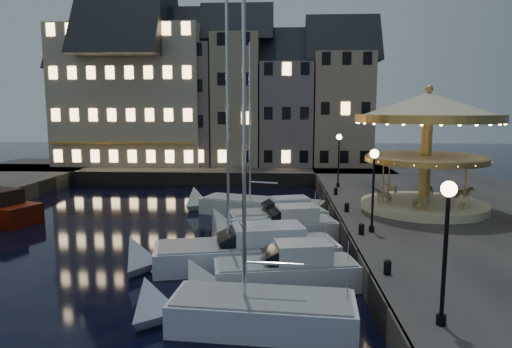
# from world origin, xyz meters

# --- Properties ---
(ground) EXTENTS (160.00, 160.00, 0.00)m
(ground) POSITION_xyz_m (0.00, 0.00, 0.00)
(ground) COLOR black
(ground) RESTS_ON ground
(quay_east) EXTENTS (16.00, 56.00, 1.30)m
(quay_east) POSITION_xyz_m (14.00, 6.00, 0.65)
(quay_east) COLOR #474442
(quay_east) RESTS_ON ground
(quay_north) EXTENTS (44.00, 12.00, 1.30)m
(quay_north) POSITION_xyz_m (-8.00, 28.00, 0.65)
(quay_north) COLOR #474442
(quay_north) RESTS_ON ground
(quaywall_e) EXTENTS (0.15, 44.00, 1.30)m
(quaywall_e) POSITION_xyz_m (6.00, 6.00, 0.65)
(quaywall_e) COLOR #47423A
(quaywall_e) RESTS_ON ground
(quaywall_n) EXTENTS (48.00, 0.15, 1.30)m
(quaywall_n) POSITION_xyz_m (-6.00, 22.00, 0.65)
(quaywall_n) COLOR #47423A
(quaywall_n) RESTS_ON ground
(streetlamp_a) EXTENTS (0.44, 0.44, 4.17)m
(streetlamp_a) POSITION_xyz_m (7.20, -9.00, 4.02)
(streetlamp_a) COLOR black
(streetlamp_a) RESTS_ON quay_east
(streetlamp_b) EXTENTS (0.44, 0.44, 4.17)m
(streetlamp_b) POSITION_xyz_m (7.20, 1.00, 4.02)
(streetlamp_b) COLOR black
(streetlamp_b) RESTS_ON quay_east
(streetlamp_c) EXTENTS (0.44, 0.44, 4.17)m
(streetlamp_c) POSITION_xyz_m (7.20, 14.50, 4.02)
(streetlamp_c) COLOR black
(streetlamp_c) RESTS_ON quay_east
(bollard_a) EXTENTS (0.30, 0.30, 0.57)m
(bollard_a) POSITION_xyz_m (6.60, -5.00, 1.60)
(bollard_a) COLOR black
(bollard_a) RESTS_ON quay_east
(bollard_b) EXTENTS (0.30, 0.30, 0.57)m
(bollard_b) POSITION_xyz_m (6.60, 0.50, 1.60)
(bollard_b) COLOR black
(bollard_b) RESTS_ON quay_east
(bollard_c) EXTENTS (0.30, 0.30, 0.57)m
(bollard_c) POSITION_xyz_m (6.60, 5.50, 1.60)
(bollard_c) COLOR black
(bollard_c) RESTS_ON quay_east
(bollard_d) EXTENTS (0.30, 0.30, 0.57)m
(bollard_d) POSITION_xyz_m (6.60, 11.00, 1.60)
(bollard_d) COLOR black
(bollard_d) RESTS_ON quay_east
(townhouse_na) EXTENTS (5.50, 8.00, 12.80)m
(townhouse_na) POSITION_xyz_m (-19.50, 30.00, 7.78)
(townhouse_na) COLOR gray
(townhouse_na) RESTS_ON quay_north
(townhouse_nb) EXTENTS (6.16, 8.00, 13.80)m
(townhouse_nb) POSITION_xyz_m (-14.05, 30.00, 8.28)
(townhouse_nb) COLOR slate
(townhouse_nb) RESTS_ON quay_north
(townhouse_nc) EXTENTS (6.82, 8.00, 14.80)m
(townhouse_nc) POSITION_xyz_m (-8.00, 30.00, 8.78)
(townhouse_nc) COLOR gray
(townhouse_nc) RESTS_ON quay_north
(townhouse_nd) EXTENTS (5.50, 8.00, 15.80)m
(townhouse_nd) POSITION_xyz_m (-2.25, 30.00, 9.28)
(townhouse_nd) COLOR gray
(townhouse_nd) RESTS_ON quay_north
(townhouse_ne) EXTENTS (6.16, 8.00, 12.80)m
(townhouse_ne) POSITION_xyz_m (3.20, 30.00, 7.78)
(townhouse_ne) COLOR slate
(townhouse_ne) RESTS_ON quay_north
(townhouse_nf) EXTENTS (6.82, 8.00, 13.80)m
(townhouse_nf) POSITION_xyz_m (9.25, 30.00, 8.28)
(townhouse_nf) COLOR tan
(townhouse_nf) RESTS_ON quay_north
(hotel_corner) EXTENTS (17.60, 9.00, 16.80)m
(hotel_corner) POSITION_xyz_m (-14.00, 30.00, 9.78)
(hotel_corner) COLOR #BEB299
(hotel_corner) RESTS_ON quay_north
(motorboat_a) EXTENTS (7.35, 2.93, 12.19)m
(motorboat_a) POSITION_xyz_m (1.44, -6.91, 0.54)
(motorboat_a) COLOR silver
(motorboat_a) RESTS_ON ground
(motorboat_b) EXTENTS (7.04, 3.07, 2.15)m
(motorboat_b) POSITION_xyz_m (2.43, -3.40, 0.64)
(motorboat_b) COLOR silver
(motorboat_b) RESTS_ON ground
(motorboat_c) EXTENTS (9.75, 4.42, 12.92)m
(motorboat_c) POSITION_xyz_m (0.63, -0.80, 0.68)
(motorboat_c) COLOR silver
(motorboat_c) RESTS_ON ground
(motorboat_d) EXTENTS (6.95, 3.55, 2.15)m
(motorboat_d) POSITION_xyz_m (2.46, 3.79, 0.64)
(motorboat_d) COLOR silver
(motorboat_d) RESTS_ON ground
(motorboat_e) EXTENTS (7.17, 3.63, 2.15)m
(motorboat_e) POSITION_xyz_m (2.08, 6.25, 0.64)
(motorboat_e) COLOR silver
(motorboat_e) RESTS_ON ground
(motorboat_f) EXTENTS (9.61, 5.18, 12.87)m
(motorboat_f) POSITION_xyz_m (0.72, 10.06, 0.53)
(motorboat_f) COLOR silver
(motorboat_f) RESTS_ON ground
(carousel) EXTENTS (8.61, 8.61, 7.54)m
(carousel) POSITION_xyz_m (11.42, 6.47, 6.26)
(carousel) COLOR beige
(carousel) RESTS_ON quay_east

